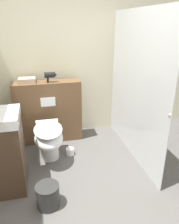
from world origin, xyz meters
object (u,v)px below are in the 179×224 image
object	(u,v)px
sink_vanity	(0,152)
waste_bin	(48,196)
toilet	(49,139)
hair_drier	(50,75)

from	to	relation	value
sink_vanity	waste_bin	distance (m)	0.73
toilet	sink_vanity	bearing A→B (deg)	-142.26
sink_vanity	waste_bin	size ratio (longest dim) A/B	4.22
toilet	sink_vanity	world-z (taller)	sink_vanity
toilet	sink_vanity	distance (m)	0.72
toilet	hair_drier	bearing A→B (deg)	78.96
sink_vanity	toilet	bearing A→B (deg)	37.74
sink_vanity	hair_drier	world-z (taller)	hair_drier
hair_drier	waste_bin	world-z (taller)	hair_drier
toilet	sink_vanity	xyz separation A→B (m)	(-0.56, -0.43, 0.14)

